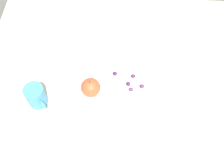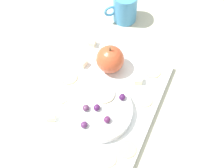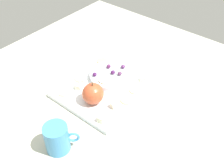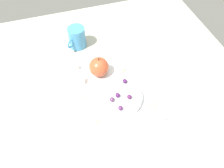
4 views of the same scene
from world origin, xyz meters
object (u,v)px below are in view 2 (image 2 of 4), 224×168
cheese_cube_2 (83,63)px  cracker_3 (60,97)px  apple_whole (110,59)px  cracker_0 (153,71)px  grape_3 (86,108)px  serving_dish (99,111)px  grape_4 (84,125)px  cracker_1 (69,78)px  apple_slice_0 (104,94)px  cheese_cube_0 (92,43)px  cheese_cube_3 (138,80)px  grape_0 (97,108)px  cheese_cube_1 (51,117)px  grape_2 (107,120)px  platter (102,98)px  cracker_2 (107,158)px  grape_1 (122,97)px  cracker_4 (144,100)px  cup (125,7)px

cheese_cube_2 → cracker_3: (11.95, -0.82, -0.86)cm
apple_whole → cracker_0: size_ratio=1.68×
cracker_0 → grape_3: bearing=-30.4°
serving_dish → grape_4: grape_4 is taller
cracker_1 → cracker_3: same height
grape_4 → apple_slice_0: size_ratio=0.32×
cracker_0 → grape_3: (19.28, -11.31, 2.82)cm
cracker_1 → grape_3: grape_3 is taller
cheese_cube_0 → cheese_cube_3: bearing=68.6°
grape_3 → apple_slice_0: size_ratio=0.32×
cheese_cube_0 → grape_0: bearing=29.2°
cheese_cube_0 → cheese_cube_2: same height
cheese_cube_0 → cheese_cube_3: same height
cracker_0 → apple_slice_0: 16.37cm
cheese_cube_0 → cheese_cube_1: bearing=2.3°
grape_0 → grape_2: same height
platter → cracker_3: size_ratio=7.54×
cracker_1 → grape_4: 16.65cm
apple_whole → cracker_2: 26.93cm
apple_whole → grape_3: size_ratio=4.28×
grape_1 → apple_slice_0: grape_1 is taller
cracker_4 → grape_1: (3.07, -5.11, 2.80)cm
cheese_cube_1 → grape_2: size_ratio=1.16×
serving_dish → cracker_4: (-8.27, 9.30, -0.92)cm
cracker_3 → grape_0: bearing=88.5°
cracker_3 → cracker_2: bearing=60.9°
cheese_cube_3 → grape_3: size_ratio=1.16×
serving_dish → cracker_3: serving_dish is taller
cheese_cube_1 → cup: 41.78cm
cheese_cube_2 → grape_3: bearing=30.4°
cracker_1 → grape_2: size_ratio=2.55×
cracker_4 → cheese_cube_2: bearing=-100.5°
platter → cracker_1: 11.18cm
platter → cracker_3: cracker_3 is taller
apple_slice_0 → cheese_cube_1: bearing=-42.5°
cracker_1 → grape_0: size_ratio=2.55×
grape_0 → cracker_0: bearing=154.1°
serving_dish → cracker_3: (-0.04, -11.68, -0.92)cm
cheese_cube_3 → cracker_1: (6.49, -18.13, -0.86)cm
cheese_cube_0 → cup: bearing=165.4°
cracker_4 → platter: bearing=-71.2°
cheese_cube_2 → cracker_3: size_ratio=0.46×
cracker_4 → grape_1: grape_1 is taller
serving_dish → cracker_3: 11.71cm
cracker_3 → grape_2: bearing=81.5°
cheese_cube_3 → apple_slice_0: size_ratio=0.37×
apple_whole → grape_2: 17.84cm
grape_1 → serving_dish: bearing=-38.8°
platter → cheese_cube_3: size_ratio=16.57×
cracker_3 → grape_3: size_ratio=2.55×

